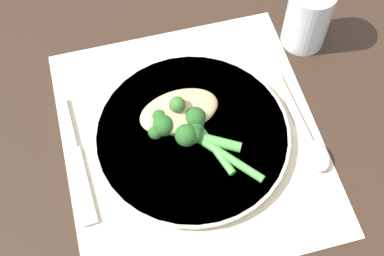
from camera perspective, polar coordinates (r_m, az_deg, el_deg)
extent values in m
plane|color=#332319|center=(0.74, 0.00, -1.25)|extent=(3.00, 3.00, 0.00)
cube|color=beige|center=(0.74, 0.00, -1.18)|extent=(0.39, 0.35, 0.00)
cylinder|color=silver|center=(0.73, 0.00, -0.84)|extent=(0.26, 0.26, 0.01)
cylinder|color=beige|center=(0.73, 0.00, -0.69)|extent=(0.27, 0.27, 0.01)
ellipsoid|color=tan|center=(0.73, -1.39, 1.82)|extent=(0.08, 0.12, 0.02)
sphere|color=#3D702D|center=(0.71, -1.58, 2.51)|extent=(0.02, 0.02, 0.02)
cylinder|color=#51A847|center=(0.72, 1.06, -1.07)|extent=(0.07, 0.10, 0.01)
sphere|color=#286023|center=(0.72, -3.08, 0.27)|extent=(0.03, 0.03, 0.03)
sphere|color=#286023|center=(0.73, -3.44, 1.01)|extent=(0.03, 0.03, 0.03)
sphere|color=#286023|center=(0.72, -3.91, -0.43)|extent=(0.02, 0.02, 0.02)
cylinder|color=#51A847|center=(0.71, 2.29, -2.02)|extent=(0.09, 0.04, 0.01)
sphere|color=#286023|center=(0.72, 0.30, 1.09)|extent=(0.03, 0.03, 0.03)
sphere|color=#286023|center=(0.73, 0.62, 1.71)|extent=(0.02, 0.02, 0.02)
cylinder|color=#51A847|center=(0.71, 3.93, -3.17)|extent=(0.09, 0.08, 0.01)
sphere|color=#286023|center=(0.71, 0.39, -0.65)|extent=(0.03, 0.03, 0.03)
sphere|color=#286023|center=(0.72, 0.33, 0.18)|extent=(0.02, 0.02, 0.02)
sphere|color=#286023|center=(0.71, -0.61, -0.78)|extent=(0.03, 0.03, 0.03)
cube|color=silver|center=(0.72, -11.71, -5.98)|extent=(0.11, 0.03, 0.00)
cube|color=#B3B3B8|center=(0.77, -13.19, 0.44)|extent=(0.08, 0.02, 0.01)
cube|color=silver|center=(0.78, 10.63, 2.18)|extent=(0.12, 0.02, 0.00)
ellipsoid|color=silver|center=(0.74, 13.16, -2.90)|extent=(0.05, 0.04, 0.01)
cylinder|color=silver|center=(0.82, 12.26, 11.51)|extent=(0.07, 0.07, 0.10)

